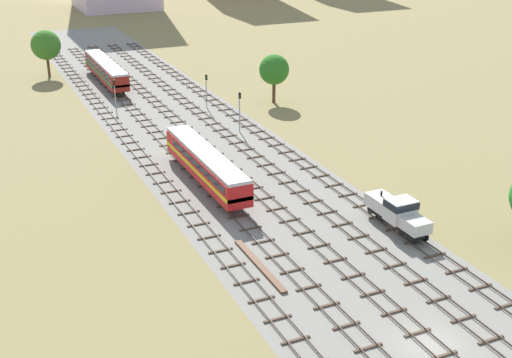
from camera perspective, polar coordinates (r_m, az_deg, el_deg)
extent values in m
plane|color=olive|center=(96.53, -6.26, 4.44)|extent=(480.00, 480.00, 0.00)
cube|color=gray|center=(96.53, -6.26, 4.44)|extent=(21.57, 176.00, 0.01)
cube|color=#47382D|center=(95.04, -11.90, 3.92)|extent=(0.07, 126.00, 0.15)
cube|color=#47382D|center=(95.33, -11.06, 4.04)|extent=(0.07, 126.00, 0.15)
cube|color=brown|center=(50.58, 3.42, -13.66)|extent=(2.40, 0.22, 0.14)
cube|color=brown|center=(52.74, 1.87, -11.92)|extent=(2.40, 0.22, 0.14)
cube|color=brown|center=(54.98, 0.46, -10.31)|extent=(2.40, 0.22, 0.14)
cube|color=brown|center=(57.29, -0.82, -8.82)|extent=(2.40, 0.22, 0.14)
cube|color=brown|center=(59.67, -1.99, -7.45)|extent=(2.40, 0.22, 0.14)
cube|color=brown|center=(62.09, -3.07, -6.18)|extent=(2.40, 0.22, 0.14)
cube|color=brown|center=(64.57, -4.06, -5.00)|extent=(2.40, 0.22, 0.14)
cube|color=brown|center=(67.09, -4.97, -3.91)|extent=(2.40, 0.22, 0.14)
cube|color=brown|center=(69.64, -5.81, -2.90)|extent=(2.40, 0.22, 0.14)
cube|color=brown|center=(72.23, -6.60, -1.96)|extent=(2.40, 0.22, 0.14)
cube|color=brown|center=(74.85, -7.32, -1.09)|extent=(2.40, 0.22, 0.14)
cube|color=brown|center=(77.50, -8.00, -0.27)|extent=(2.40, 0.22, 0.14)
cube|color=brown|center=(80.18, -8.63, 0.49)|extent=(2.40, 0.22, 0.14)
cube|color=brown|center=(82.87, -9.22, 1.20)|extent=(2.40, 0.22, 0.14)
cube|color=brown|center=(85.59, -9.78, 1.87)|extent=(2.40, 0.22, 0.14)
cube|color=brown|center=(88.32, -10.30, 2.49)|extent=(2.40, 0.22, 0.14)
cube|color=brown|center=(91.07, -10.79, 3.08)|extent=(2.40, 0.22, 0.14)
cube|color=brown|center=(93.84, -11.25, 3.63)|extent=(2.40, 0.22, 0.14)
cube|color=brown|center=(96.62, -11.69, 4.15)|extent=(2.40, 0.22, 0.14)
cube|color=brown|center=(99.41, -12.10, 4.65)|extent=(2.40, 0.22, 0.14)
cube|color=brown|center=(102.22, -12.49, 5.11)|extent=(2.40, 0.22, 0.14)
cube|color=brown|center=(105.03, -12.86, 5.55)|extent=(2.40, 0.22, 0.14)
cube|color=brown|center=(107.86, -13.21, 5.96)|extent=(2.40, 0.22, 0.14)
cube|color=brown|center=(110.69, -13.54, 6.36)|extent=(2.40, 0.22, 0.14)
cube|color=brown|center=(113.54, -13.86, 6.73)|extent=(2.40, 0.22, 0.14)
cube|color=brown|center=(116.39, -14.16, 7.09)|extent=(2.40, 0.22, 0.14)
cube|color=brown|center=(119.25, -14.44, 7.43)|extent=(2.40, 0.22, 0.14)
cube|color=brown|center=(122.11, -14.72, 7.75)|extent=(2.40, 0.22, 0.14)
cube|color=brown|center=(124.98, -14.98, 8.06)|extent=(2.40, 0.22, 0.14)
cube|color=brown|center=(127.86, -15.23, 8.35)|extent=(2.40, 0.22, 0.14)
cube|color=brown|center=(130.74, -15.47, 8.63)|extent=(2.40, 0.22, 0.14)
cube|color=brown|center=(133.63, -15.70, 8.90)|extent=(2.40, 0.22, 0.14)
cube|color=brown|center=(136.52, -15.92, 9.16)|extent=(2.40, 0.22, 0.14)
cube|color=brown|center=(139.42, -16.14, 9.41)|extent=(2.40, 0.22, 0.14)
cube|color=brown|center=(142.32, -16.34, 9.64)|extent=(2.40, 0.22, 0.14)
cube|color=brown|center=(145.23, -16.53, 9.87)|extent=(2.40, 0.22, 0.14)
cube|color=brown|center=(148.14, -16.72, 10.09)|extent=(2.40, 0.22, 0.14)
cube|color=brown|center=(151.05, -16.90, 10.29)|extent=(2.40, 0.22, 0.14)
cube|color=brown|center=(153.97, -17.08, 10.50)|extent=(2.40, 0.22, 0.14)
cube|color=#47382D|center=(96.01, -9.35, 4.30)|extent=(0.07, 126.00, 0.15)
cube|color=#47382D|center=(96.36, -8.53, 4.42)|extent=(0.07, 126.00, 0.15)
cube|color=brown|center=(50.43, 9.62, -14.11)|extent=(2.40, 0.22, 0.14)
cube|color=brown|center=(52.43, 7.77, -12.38)|extent=(2.40, 0.22, 0.14)
cube|color=brown|center=(54.52, 6.09, -10.77)|extent=(2.40, 0.22, 0.14)
cube|color=brown|center=(56.69, 4.54, -9.27)|extent=(2.40, 0.22, 0.14)
cube|color=brown|center=(58.94, 3.13, -7.88)|extent=(2.40, 0.22, 0.14)
cube|color=brown|center=(61.25, 1.83, -6.59)|extent=(2.40, 0.22, 0.14)
cube|color=brown|center=(63.61, 0.63, -5.39)|extent=(2.40, 0.22, 0.14)
cube|color=brown|center=(66.03, -0.48, -4.28)|extent=(2.40, 0.22, 0.14)
cube|color=brown|center=(68.50, -1.51, -3.24)|extent=(2.40, 0.22, 0.14)
cube|color=brown|center=(71.00, -2.46, -2.28)|extent=(2.40, 0.22, 0.14)
cube|color=brown|center=(73.55, -3.35, -1.38)|extent=(2.40, 0.22, 0.14)
cube|color=brown|center=(76.12, -4.18, -0.54)|extent=(2.40, 0.22, 0.14)
cube|color=brown|center=(78.73, -4.95, 0.24)|extent=(2.40, 0.22, 0.14)
cube|color=brown|center=(81.36, -5.67, 0.98)|extent=(2.40, 0.22, 0.14)
cube|color=brown|center=(84.02, -6.35, 1.67)|extent=(2.40, 0.22, 0.14)
cube|color=brown|center=(86.70, -6.98, 2.31)|extent=(2.40, 0.22, 0.14)
cube|color=brown|center=(89.40, -7.58, 2.91)|extent=(2.40, 0.22, 0.14)
cube|color=brown|center=(92.12, -8.15, 3.48)|extent=(2.40, 0.22, 0.14)
cube|color=brown|center=(94.85, -8.68, 4.02)|extent=(2.40, 0.22, 0.14)
cube|color=brown|center=(97.61, -9.18, 4.53)|extent=(2.40, 0.22, 0.14)
cube|color=brown|center=(100.37, -9.66, 5.00)|extent=(2.40, 0.22, 0.14)
cube|color=brown|center=(103.15, -10.11, 5.46)|extent=(2.40, 0.22, 0.14)
cube|color=brown|center=(105.94, -10.53, 5.88)|extent=(2.40, 0.22, 0.14)
cube|color=brown|center=(108.74, -10.94, 6.29)|extent=(2.40, 0.22, 0.14)
cube|color=brown|center=(111.55, -11.33, 6.67)|extent=(2.40, 0.22, 0.14)
cube|color=brown|center=(114.38, -11.69, 7.04)|extent=(2.40, 0.22, 0.14)
cube|color=brown|center=(117.21, -12.04, 7.39)|extent=(2.40, 0.22, 0.14)
cube|color=brown|center=(120.05, -12.38, 7.72)|extent=(2.40, 0.22, 0.14)
cube|color=brown|center=(122.89, -12.70, 8.03)|extent=(2.40, 0.22, 0.14)
cube|color=brown|center=(125.75, -13.00, 8.33)|extent=(2.40, 0.22, 0.14)
cube|color=brown|center=(128.61, -13.30, 8.62)|extent=(2.40, 0.22, 0.14)
cube|color=brown|center=(131.47, -13.58, 8.90)|extent=(2.40, 0.22, 0.14)
cube|color=brown|center=(134.35, -13.84, 9.16)|extent=(2.40, 0.22, 0.14)
cube|color=brown|center=(137.22, -14.10, 9.41)|extent=(2.40, 0.22, 0.14)
cube|color=brown|center=(140.11, -14.35, 9.65)|extent=(2.40, 0.22, 0.14)
cube|color=brown|center=(142.99, -14.59, 9.88)|extent=(2.40, 0.22, 0.14)
cube|color=brown|center=(145.89, -14.82, 10.10)|extent=(2.40, 0.22, 0.14)
cube|color=brown|center=(148.78, -15.04, 10.32)|extent=(2.40, 0.22, 0.14)
cube|color=brown|center=(151.68, -15.25, 10.52)|extent=(2.40, 0.22, 0.14)
cube|color=brown|center=(154.59, -15.45, 10.72)|extent=(2.40, 0.22, 0.14)
cube|color=#47382D|center=(97.16, -6.85, 4.66)|extent=(0.07, 126.00, 0.15)
cube|color=#47382D|center=(97.58, -6.05, 4.78)|extent=(0.07, 126.00, 0.15)
cube|color=brown|center=(50.85, 15.81, -14.39)|extent=(2.40, 0.22, 0.14)
cube|color=brown|center=(52.66, 13.70, -12.71)|extent=(2.40, 0.22, 0.14)
cube|color=brown|center=(54.58, 11.77, -11.13)|extent=(2.40, 0.22, 0.14)
cube|color=brown|center=(56.59, 9.99, -9.65)|extent=(2.40, 0.22, 0.14)
cube|color=brown|center=(58.69, 8.34, -8.26)|extent=(2.40, 0.22, 0.14)
cube|color=brown|center=(60.86, 6.83, -6.96)|extent=(2.40, 0.22, 0.14)
cube|color=brown|center=(63.10, 5.42, -5.75)|extent=(2.40, 0.22, 0.14)
cube|color=brown|center=(65.40, 4.12, -4.63)|extent=(2.40, 0.22, 0.14)
cube|color=brown|center=(67.75, 2.92, -3.57)|extent=(2.40, 0.22, 0.14)
cube|color=brown|center=(70.15, 1.79, -2.59)|extent=(2.40, 0.22, 0.14)
cube|color=brown|center=(72.60, 0.75, -1.67)|extent=(2.40, 0.22, 0.14)
cube|color=brown|center=(75.09, -0.23, -0.81)|extent=(2.40, 0.22, 0.14)
cube|color=brown|center=(77.62, -1.14, -0.01)|extent=(2.40, 0.22, 0.14)
cube|color=brown|center=(80.17, -2.00, 0.74)|extent=(2.40, 0.22, 0.14)
cube|color=brown|center=(82.76, -2.80, 1.45)|extent=(2.40, 0.22, 0.14)
cube|color=brown|center=(85.37, -3.56, 2.11)|extent=(2.40, 0.22, 0.14)
cube|color=brown|center=(88.01, -4.27, 2.73)|extent=(2.40, 0.22, 0.14)
cube|color=brown|center=(90.67, -4.93, 3.32)|extent=(2.40, 0.22, 0.14)
cube|color=brown|center=(93.36, -5.57, 3.87)|extent=(2.40, 0.22, 0.14)
cube|color=brown|center=(96.06, -6.16, 4.39)|extent=(2.40, 0.22, 0.14)
cube|color=brown|center=(98.78, -6.73, 4.88)|extent=(2.40, 0.22, 0.14)
cube|color=brown|center=(101.51, -7.26, 5.35)|extent=(2.40, 0.22, 0.14)
cube|color=brown|center=(104.26, -7.77, 5.79)|extent=(2.40, 0.22, 0.14)
cube|color=brown|center=(107.02, -8.25, 6.20)|extent=(2.40, 0.22, 0.14)
cube|color=brown|center=(109.79, -8.71, 6.60)|extent=(2.40, 0.22, 0.14)
cube|color=brown|center=(112.58, -9.15, 6.97)|extent=(2.40, 0.22, 0.14)
cube|color=brown|center=(115.38, -9.56, 7.33)|extent=(2.40, 0.22, 0.14)
cube|color=brown|center=(118.18, -9.96, 7.67)|extent=(2.40, 0.22, 0.14)
cube|color=brown|center=(121.00, -10.34, 7.99)|extent=(2.40, 0.22, 0.14)
cube|color=brown|center=(123.82, -10.70, 8.30)|extent=(2.40, 0.22, 0.14)
cube|color=brown|center=(126.66, -11.05, 8.60)|extent=(2.40, 0.22, 0.14)
cube|color=brown|center=(129.50, -11.38, 8.88)|extent=(2.40, 0.22, 0.14)
cube|color=brown|center=(132.34, -11.70, 9.15)|extent=(2.40, 0.22, 0.14)
cube|color=brown|center=(135.20, -12.00, 9.40)|extent=(2.40, 0.22, 0.14)
cube|color=brown|center=(138.06, -12.30, 9.65)|extent=(2.40, 0.22, 0.14)
cube|color=brown|center=(140.92, -12.58, 9.89)|extent=(2.40, 0.22, 0.14)
cube|color=brown|center=(143.80, -12.85, 10.11)|extent=(2.40, 0.22, 0.14)
cube|color=brown|center=(146.67, -13.11, 10.33)|extent=(2.40, 0.22, 0.14)
cube|color=brown|center=(149.55, -13.36, 10.54)|extent=(2.40, 0.22, 0.14)
cube|color=brown|center=(152.44, -13.60, 10.74)|extent=(2.40, 0.22, 0.14)
cube|color=brown|center=(155.33, -13.84, 10.93)|extent=(2.40, 0.22, 0.14)
cube|color=#47382D|center=(98.50, -4.42, 5.01)|extent=(0.07, 126.00, 0.15)
cube|color=#47382D|center=(98.98, -3.64, 5.12)|extent=(0.07, 126.00, 0.15)
cube|color=brown|center=(53.42, 19.53, -12.91)|extent=(2.40, 0.22, 0.14)
cube|color=brown|center=(55.15, 17.40, -11.38)|extent=(2.40, 0.22, 0.14)
cube|color=brown|center=(56.99, 15.41, -9.93)|extent=(2.40, 0.22, 0.14)
cube|color=brown|center=(58.91, 13.57, -8.57)|extent=(2.40, 0.22, 0.14)
cube|color=brown|center=(60.93, 11.86, -7.28)|extent=(2.40, 0.22, 0.14)
cube|color=brown|center=(63.02, 10.27, -6.08)|extent=(2.40, 0.22, 0.14)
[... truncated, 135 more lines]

